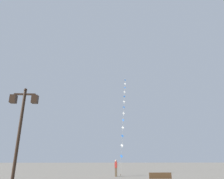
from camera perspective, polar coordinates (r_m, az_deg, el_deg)
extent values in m
plane|color=gray|center=(21.73, -6.82, -23.61)|extent=(160.00, 160.00, 0.00)
cylinder|color=black|center=(10.41, -25.09, -13.57)|extent=(0.14, 0.14, 4.97)
sphere|color=black|center=(10.88, -23.23, -0.10)|extent=(0.16, 0.16, 0.16)
cube|color=black|center=(10.81, -23.39, -1.25)|extent=(1.03, 0.08, 0.08)
cube|color=black|center=(10.94, -26.09, -2.43)|extent=(0.28, 0.28, 0.40)
cube|color=beige|center=(10.94, -26.09, -2.43)|extent=(0.19, 0.19, 0.30)
cube|color=black|center=(10.57, -20.94, -2.60)|extent=(0.28, 0.28, 0.40)
cube|color=beige|center=(10.57, -20.94, -2.60)|extent=(0.19, 0.19, 0.30)
cylinder|color=brown|center=(24.38, 2.42, -22.98)|extent=(0.06, 0.06, 0.18)
cylinder|color=silver|center=(25.25, 2.55, -20.45)|extent=(0.32, 1.85, 1.94)
cylinder|color=silver|center=(26.83, 2.75, -16.85)|extent=(0.23, 1.30, 1.37)
cylinder|color=silver|center=(28.21, 2.89, -14.20)|extent=(0.23, 1.30, 1.37)
cylinder|color=silver|center=(29.65, 3.01, -11.79)|extent=(0.23, 1.30, 1.37)
cylinder|color=silver|center=(31.13, 3.12, -9.62)|extent=(0.23, 1.30, 1.37)
cylinder|color=silver|center=(32.65, 3.22, -7.64)|extent=(0.23, 1.30, 1.37)
cylinder|color=silver|center=(34.21, 3.31, -5.84)|extent=(0.23, 1.30, 1.37)
cylinder|color=silver|center=(35.80, 3.39, -4.20)|extent=(0.23, 1.30, 1.37)
cylinder|color=silver|center=(37.41, 3.47, -2.70)|extent=(0.23, 1.30, 1.37)
cylinder|color=silver|center=(39.05, 3.53, -1.32)|extent=(0.23, 1.30, 1.37)
cylinder|color=silver|center=(40.71, 3.59, -0.06)|extent=(0.23, 1.30, 1.37)
cylinder|color=silver|center=(42.39, 3.65, 1.11)|extent=(0.23, 1.30, 1.37)
cylinder|color=silver|center=(44.09, 3.70, 2.18)|extent=(0.23, 1.30, 1.37)
cube|color=blue|center=(26.17, 2.67, -18.28)|extent=(0.39, 0.14, 0.41)
cylinder|color=blue|center=(26.17, 2.68, -18.90)|extent=(0.02, 0.03, 0.24)
cube|color=white|center=(27.52, 2.82, -15.49)|extent=(0.39, 0.14, 0.41)
cylinder|color=white|center=(27.50, 2.83, -16.05)|extent=(0.02, 0.03, 0.22)
cube|color=blue|center=(28.92, 2.95, -12.97)|extent=(0.41, 0.07, 0.41)
cylinder|color=blue|center=(28.90, 2.96, -13.50)|extent=(0.02, 0.02, 0.22)
cube|color=white|center=(30.38, 3.07, -10.68)|extent=(0.40, 0.12, 0.41)
cylinder|color=white|center=(30.34, 3.08, -11.18)|extent=(0.03, 0.05, 0.22)
cube|color=blue|center=(31.88, 3.17, -8.60)|extent=(0.39, 0.16, 0.41)
cylinder|color=blue|center=(31.84, 3.18, -9.07)|extent=(0.03, 0.04, 0.21)
cube|color=white|center=(33.43, 3.27, -6.72)|extent=(0.41, 0.09, 0.41)
cylinder|color=white|center=(33.37, 3.28, -7.16)|extent=(0.02, 0.02, 0.21)
cube|color=blue|center=(35.00, 3.35, -5.00)|extent=(0.41, 0.02, 0.41)
cylinder|color=blue|center=(34.93, 3.36, -5.47)|extent=(0.02, 0.02, 0.27)
cube|color=white|center=(36.60, 3.43, -3.43)|extent=(0.41, 0.09, 0.41)
cylinder|color=white|center=(36.52, 3.44, -3.88)|extent=(0.02, 0.03, 0.27)
cube|color=blue|center=(38.23, 3.50, -1.99)|extent=(0.41, 0.02, 0.41)
cylinder|color=blue|center=(38.14, 3.51, -2.43)|extent=(0.02, 0.02, 0.28)
cube|color=white|center=(39.88, 3.56, -0.68)|extent=(0.41, 0.08, 0.41)
cylinder|color=white|center=(39.80, 3.57, -1.03)|extent=(0.02, 0.04, 0.20)
cube|color=blue|center=(41.55, 3.62, 0.54)|extent=(0.41, 0.08, 0.41)
cylinder|color=blue|center=(41.46, 3.63, 0.19)|extent=(0.02, 0.02, 0.22)
cube|color=white|center=(43.24, 3.68, 1.66)|extent=(0.40, 0.12, 0.41)
cylinder|color=white|center=(43.14, 3.69, 1.32)|extent=(0.02, 0.03, 0.22)
cube|color=blue|center=(44.94, 3.73, 2.69)|extent=(0.41, 0.03, 0.41)
cylinder|color=blue|center=(44.83, 3.74, 2.34)|extent=(0.02, 0.04, 0.27)
cube|color=brown|center=(23.42, 1.13, -22.28)|extent=(0.26, 0.33, 0.90)
cube|color=#B22D26|center=(23.39, 1.12, -20.49)|extent=(0.31, 0.42, 0.60)
sphere|color=tan|center=(23.38, 1.11, -19.46)|extent=(0.22, 0.22, 0.22)
cylinder|color=#B22D26|center=(23.60, 1.19, -20.06)|extent=(0.17, 0.40, 0.50)
cube|color=brown|center=(15.78, 13.49, -22.56)|extent=(1.60, 0.08, 0.40)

